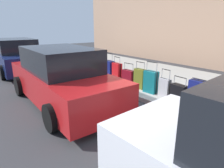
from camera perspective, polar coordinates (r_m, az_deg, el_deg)
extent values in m
plane|color=#333335|center=(6.26, 6.09, -4.23)|extent=(40.00, 40.00, 0.00)
cube|color=#9E9B93|center=(8.10, 18.96, 0.35)|extent=(18.00, 5.00, 0.14)
cube|color=red|center=(5.35, 28.71, -5.19)|extent=(0.37, 0.24, 0.56)
cube|color=black|center=(5.35, 28.71, -5.19)|extent=(0.36, 0.06, 0.57)
cylinder|color=gray|center=(5.30, 27.89, -0.91)|extent=(0.02, 0.02, 0.20)
cylinder|color=black|center=(5.21, 29.44, -0.25)|extent=(0.30, 0.04, 0.02)
cylinder|color=black|center=(5.38, 29.76, -8.18)|extent=(0.05, 0.02, 0.04)
cylinder|color=black|center=(5.50, 26.94, -7.24)|extent=(0.05, 0.02, 0.04)
cube|color=navy|center=(5.50, 23.98, -2.89)|extent=(0.45, 0.27, 0.75)
cube|color=black|center=(5.50, 23.98, -2.89)|extent=(0.45, 0.06, 0.77)
cylinder|color=gray|center=(5.31, 26.24, 0.62)|extent=(0.02, 0.02, 0.04)
cylinder|color=gray|center=(5.48, 22.76, 1.53)|extent=(0.02, 0.02, 0.04)
cylinder|color=black|center=(5.39, 24.50, 1.29)|extent=(0.38, 0.04, 0.02)
cylinder|color=black|center=(5.54, 25.29, -6.87)|extent=(0.04, 0.02, 0.04)
cylinder|color=black|center=(5.71, 21.87, -5.75)|extent=(0.04, 0.02, 0.04)
cube|color=black|center=(5.83, 19.17, -2.60)|extent=(0.48, 0.27, 0.50)
cube|color=black|center=(5.83, 19.17, -2.60)|extent=(0.47, 0.09, 0.51)
cylinder|color=gray|center=(5.61, 21.11, 0.36)|extent=(0.02, 0.02, 0.23)
cylinder|color=gray|center=(5.85, 17.98, 1.30)|extent=(0.02, 0.02, 0.23)
cylinder|color=black|center=(5.70, 19.62, 1.94)|extent=(0.40, 0.06, 0.02)
cylinder|color=black|center=(5.79, 20.54, -5.28)|extent=(0.05, 0.02, 0.04)
cylinder|color=black|center=(6.03, 17.44, -4.12)|extent=(0.05, 0.02, 0.04)
cube|color=#9EA0A8|center=(6.13, 15.35, -1.02)|extent=(0.36, 0.20, 0.56)
cube|color=black|center=(6.13, 15.35, -1.02)|extent=(0.36, 0.04, 0.58)
cylinder|color=gray|center=(5.93, 16.77, 2.53)|extent=(0.02, 0.02, 0.28)
cylinder|color=gray|center=(6.10, 14.58, 3.10)|extent=(0.02, 0.02, 0.28)
cylinder|color=black|center=(5.99, 15.77, 4.13)|extent=(0.29, 0.03, 0.02)
cylinder|color=black|center=(6.12, 16.27, -3.69)|extent=(0.04, 0.02, 0.04)
cylinder|color=black|center=(6.30, 14.10, -2.94)|extent=(0.04, 0.02, 0.04)
cube|color=#0F606B|center=(6.36, 11.44, 0.60)|extent=(0.46, 0.29, 0.71)
cube|color=black|center=(6.36, 11.44, 0.60)|extent=(0.45, 0.08, 0.73)
cylinder|color=gray|center=(6.14, 13.15, 4.75)|extent=(0.02, 0.02, 0.29)
cylinder|color=gray|center=(6.35, 10.31, 5.32)|extent=(0.02, 0.02, 0.29)
cylinder|color=black|center=(6.22, 11.78, 6.36)|extent=(0.38, 0.06, 0.02)
cylinder|color=black|center=(6.36, 12.69, -2.66)|extent=(0.05, 0.02, 0.04)
cylinder|color=black|center=(6.57, 9.90, -1.85)|extent=(0.05, 0.02, 0.04)
cube|color=#59601E|center=(6.75, 8.25, 1.57)|extent=(0.42, 0.22, 0.69)
cube|color=black|center=(6.75, 8.25, 1.57)|extent=(0.42, 0.06, 0.70)
cylinder|color=gray|center=(6.53, 9.58, 5.16)|extent=(0.02, 0.02, 0.24)
cylinder|color=gray|center=(6.76, 7.28, 5.65)|extent=(0.02, 0.02, 0.24)
cylinder|color=black|center=(6.62, 8.45, 6.42)|extent=(0.35, 0.04, 0.02)
cylinder|color=black|center=(6.72, 9.30, -1.39)|extent=(0.04, 0.02, 0.04)
cylinder|color=black|center=(6.95, 7.01, -0.69)|extent=(0.04, 0.02, 0.04)
cube|color=maroon|center=(7.13, 4.85, 1.95)|extent=(0.50, 0.26, 0.55)
cube|color=black|center=(7.13, 4.85, 1.95)|extent=(0.50, 0.08, 0.56)
cylinder|color=gray|center=(6.90, 6.23, 4.83)|extent=(0.02, 0.02, 0.25)
cylinder|color=gray|center=(7.18, 3.67, 5.36)|extent=(0.02, 0.02, 0.25)
cylinder|color=black|center=(7.02, 4.95, 6.09)|extent=(0.43, 0.06, 0.02)
cylinder|color=black|center=(7.06, 6.09, -0.37)|extent=(0.05, 0.02, 0.04)
cylinder|color=black|center=(7.34, 3.55, 0.36)|extent=(0.05, 0.02, 0.04)
cube|color=red|center=(7.47, 1.47, 3.42)|extent=(0.43, 0.22, 0.74)
cube|color=black|center=(7.47, 1.47, 3.42)|extent=(0.43, 0.06, 0.75)
cylinder|color=gray|center=(7.23, 2.34, 6.88)|extent=(0.02, 0.02, 0.23)
cylinder|color=gray|center=(7.52, 0.70, 7.27)|extent=(0.02, 0.02, 0.23)
cylinder|color=black|center=(7.35, 1.51, 7.97)|extent=(0.36, 0.05, 0.02)
cylinder|color=black|center=(7.41, 2.29, 0.54)|extent=(0.05, 0.02, 0.04)
cylinder|color=black|center=(7.70, 0.65, 1.18)|extent=(0.05, 0.02, 0.04)
cube|color=navy|center=(7.93, -0.76, 4.23)|extent=(0.48, 0.28, 0.74)
cube|color=black|center=(7.93, -0.76, 4.23)|extent=(0.47, 0.08, 0.76)
cylinder|color=gray|center=(7.66, 0.05, 7.81)|extent=(0.02, 0.02, 0.31)
cylinder|color=gray|center=(8.00, -1.57, 8.18)|extent=(0.02, 0.02, 0.31)
cylinder|color=black|center=(7.81, -0.78, 9.13)|extent=(0.40, 0.06, 0.02)
cylinder|color=black|center=(7.84, 0.06, 1.46)|extent=(0.05, 0.02, 0.04)
cylinder|color=black|center=(8.18, -1.54, 2.10)|extent=(0.05, 0.02, 0.04)
cube|color=black|center=(8.38, -3.25, 4.90)|extent=(0.50, 0.27, 0.75)
cube|color=black|center=(8.38, -3.25, 4.90)|extent=(0.49, 0.08, 0.76)
cylinder|color=gray|center=(8.11, -2.56, 8.09)|extent=(0.02, 0.02, 0.25)
cylinder|color=gray|center=(8.48, -4.03, 8.44)|extent=(0.02, 0.02, 0.25)
cylinder|color=black|center=(8.28, -3.32, 9.13)|extent=(0.42, 0.06, 0.02)
cylinder|color=black|center=(8.28, -2.47, 2.27)|extent=(0.05, 0.02, 0.04)
cylinder|color=black|center=(8.64, -3.93, 2.87)|extent=(0.05, 0.02, 0.04)
cylinder|color=red|center=(9.22, -6.66, 5.38)|extent=(0.20, 0.20, 0.58)
sphere|color=red|center=(9.16, -6.73, 7.46)|extent=(0.21, 0.21, 0.21)
cylinder|color=red|center=(9.34, -7.15, 5.69)|extent=(0.09, 0.10, 0.09)
cylinder|color=red|center=(9.09, -6.17, 5.42)|extent=(0.09, 0.10, 0.09)
cylinder|color=#333338|center=(9.68, -9.54, 6.89)|extent=(0.11, 0.11, 0.94)
cylinder|color=black|center=(3.73, 27.61, -16.21)|extent=(0.65, 0.26, 0.64)
cube|color=#AD1619|center=(5.93, -14.68, 0.06)|extent=(4.73, 1.81, 0.81)
cube|color=black|center=(5.77, -15.21, 7.09)|extent=(2.47, 1.64, 0.66)
cylinder|color=black|center=(7.12, -25.72, -0.52)|extent=(0.64, 0.23, 0.64)
cylinder|color=black|center=(7.63, -12.76, 1.83)|extent=(0.64, 0.23, 0.64)
cylinder|color=black|center=(4.45, -17.50, -9.47)|extent=(0.64, 0.23, 0.64)
cylinder|color=black|center=(5.23, 0.91, -4.66)|extent=(0.64, 0.23, 0.64)
cube|color=#141E4C|center=(10.99, -26.20, 6.40)|extent=(4.67, 1.91, 0.81)
cube|color=black|center=(10.90, -26.69, 10.17)|extent=(2.45, 1.69, 0.66)
cylinder|color=black|center=(12.58, -23.31, 6.66)|extent=(0.65, 0.24, 0.64)
cylinder|color=black|center=(9.52, -29.59, 2.97)|extent=(0.65, 0.24, 0.64)
cylinder|color=black|center=(9.86, -19.40, 4.62)|extent=(0.65, 0.24, 0.64)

